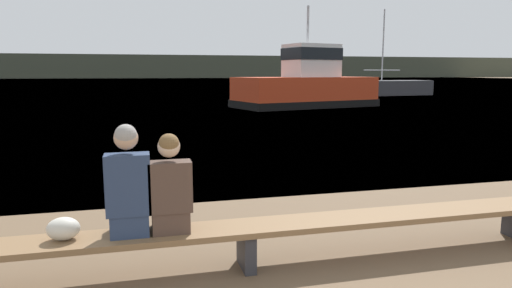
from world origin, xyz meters
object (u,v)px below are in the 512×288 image
object	(u,v)px
person_left	(128,186)
bench_main	(246,233)
shopping_bag	(63,229)
tugboat_red	(306,87)
person_right	(170,189)
moored_sailboat	(385,88)

from	to	relation	value
person_left	bench_main	bearing A→B (deg)	-0.13
shopping_bag	tugboat_red	bearing A→B (deg)	64.02
bench_main	shopping_bag	xyz separation A→B (m)	(-1.74, 0.03, 0.19)
bench_main	person_right	size ratio (longest dim) A/B	7.55
bench_main	moored_sailboat	size ratio (longest dim) A/B	0.86
bench_main	person_left	bearing A→B (deg)	179.87
person_left	person_right	size ratio (longest dim) A/B	1.10
moored_sailboat	shopping_bag	bearing A→B (deg)	138.02
bench_main	tugboat_red	distance (m)	22.50
person_right	tugboat_red	xyz separation A→B (m)	(9.16, 20.85, 0.26)
bench_main	shopping_bag	size ratio (longest dim) A/B	24.63
person_left	shopping_bag	bearing A→B (deg)	177.58
bench_main	person_left	xyz separation A→B (m)	(-1.14, 0.00, 0.56)
person_left	moored_sailboat	distance (m)	38.04
tugboat_red	moored_sailboat	xyz separation A→B (m)	(11.40, 10.91, -0.49)
person_left	shopping_bag	size ratio (longest dim) A/B	3.60
shopping_bag	bench_main	bearing A→B (deg)	-0.92
tugboat_red	person_left	bearing A→B (deg)	141.28
person_right	shopping_bag	world-z (taller)	person_right
person_left	moored_sailboat	size ratio (longest dim) A/B	0.12
bench_main	person_left	size ratio (longest dim) A/B	6.85
bench_main	moored_sailboat	bearing A→B (deg)	58.05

